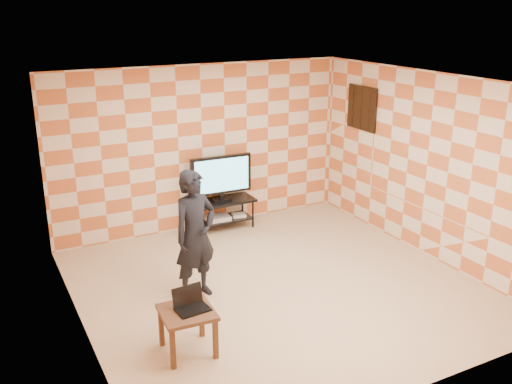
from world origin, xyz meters
TOP-DOWN VIEW (x-y plane):
  - floor at (0.00, 0.00)m, footprint 5.00×5.00m
  - wall_back at (0.00, 2.50)m, footprint 5.00×0.02m
  - wall_front at (0.00, -2.50)m, footprint 5.00×0.02m
  - wall_left at (-2.50, 0.00)m, footprint 0.02×5.00m
  - wall_right at (2.50, 0.00)m, footprint 0.02×5.00m
  - ceiling at (0.00, 0.00)m, footprint 5.00×5.00m
  - wall_art at (2.47, 1.55)m, footprint 0.04×0.72m
  - tv_stand at (0.20, 2.22)m, footprint 1.10×0.49m
  - tv at (0.20, 2.21)m, footprint 1.04×0.21m
  - dvd_player at (0.11, 2.19)m, footprint 0.42×0.31m
  - game_console at (0.49, 2.17)m, footprint 0.26×0.22m
  - side_table at (-1.59, -0.86)m, footprint 0.59×0.59m
  - laptop at (-1.54, -0.84)m, footprint 0.37×0.30m
  - person at (-1.04, 0.26)m, footprint 0.70×0.56m

SIDE VIEW (x-z plane):
  - floor at x=0.00m, z-range 0.00..0.00m
  - game_console at x=0.49m, z-range 0.17..0.22m
  - dvd_player at x=0.11m, z-range 0.17..0.24m
  - tv_stand at x=0.20m, z-range 0.12..0.62m
  - side_table at x=-1.59m, z-range 0.16..0.66m
  - laptop at x=-1.54m, z-range 0.44..0.67m
  - person at x=-1.04m, z-range 0.00..1.68m
  - tv at x=0.20m, z-range 0.54..1.30m
  - wall_back at x=0.00m, z-range 0.00..2.70m
  - wall_front at x=0.00m, z-range 0.00..2.70m
  - wall_left at x=-2.50m, z-range 0.00..2.70m
  - wall_right at x=2.50m, z-range 0.00..2.70m
  - wall_art at x=2.47m, z-range 1.59..2.31m
  - ceiling at x=0.00m, z-range 2.69..2.71m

